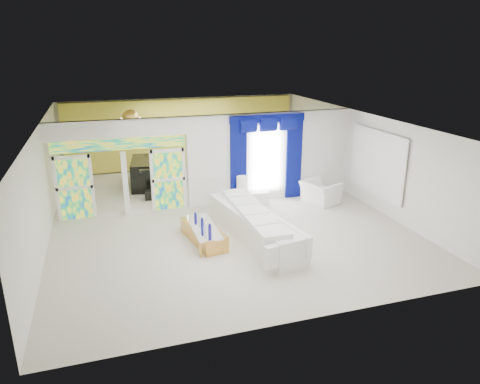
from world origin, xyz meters
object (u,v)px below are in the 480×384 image
object	(u,v)px
white_sofa	(254,226)
console_table	(251,198)
coffee_table	(203,234)
armchair	(320,192)
grand_piano	(153,172)

from	to	relation	value
white_sofa	console_table	distance (m)	2.88
coffee_table	armchair	xyz separation A→B (m)	(4.48, 1.84, 0.16)
coffee_table	console_table	world-z (taller)	coffee_table
console_table	armchair	bearing A→B (deg)	-14.85
console_table	white_sofa	bearing A→B (deg)	-107.08
armchair	console_table	bearing A→B (deg)	55.15
console_table	grand_piano	bearing A→B (deg)	132.87
grand_piano	console_table	bearing A→B (deg)	-39.11
white_sofa	coffee_table	size ratio (longest dim) A/B	2.14
white_sofa	coffee_table	distance (m)	1.39
white_sofa	grand_piano	bearing A→B (deg)	99.56
console_table	armchair	size ratio (longest dim) A/B	1.08
coffee_table	console_table	xyz separation A→B (m)	(2.19, 2.44, -0.01)
coffee_table	armchair	bearing A→B (deg)	22.30
grand_piano	white_sofa	bearing A→B (deg)	-62.89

